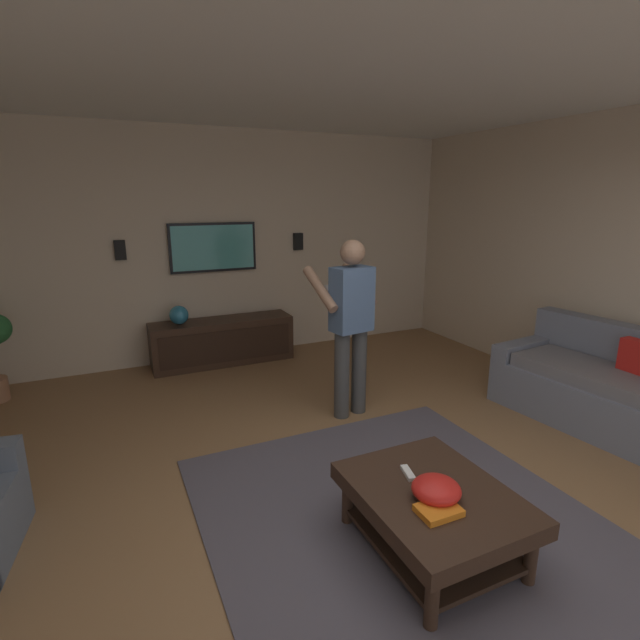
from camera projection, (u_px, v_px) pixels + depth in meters
ground_plane at (392, 528)px, 2.96m from camera, size 9.01×9.01×0.00m
wall_back_tv at (227, 246)px, 5.94m from camera, size 0.10×6.26×2.80m
ceiling_slab at (414, 11)px, 2.24m from camera, size 7.70×6.26×0.10m
area_rug at (409, 528)px, 2.95m from camera, size 2.78×2.37×0.01m
couch at (612, 392)px, 4.21m from camera, size 1.98×1.05×0.87m
coffee_table at (432, 506)px, 2.70m from camera, size 1.00×0.80×0.40m
media_console at (223, 341)px, 5.85m from camera, size 0.45×1.70×0.55m
tv at (213, 247)px, 5.78m from camera, size 0.05×1.05×0.59m
person_standing at (350, 318)px, 4.30m from camera, size 0.59×0.60×1.64m
bowl at (436, 489)px, 2.57m from camera, size 0.27×0.27×0.12m
remote_white at (408, 473)px, 2.81m from camera, size 0.16×0.08×0.02m
book at (439, 510)px, 2.47m from camera, size 0.16×0.22×0.04m
vase_round at (179, 315)px, 5.56m from camera, size 0.22×0.22×0.22m
wall_speaker_left at (298, 242)px, 6.24m from camera, size 0.06×0.12×0.22m
wall_speaker_right at (120, 250)px, 5.36m from camera, size 0.06×0.12×0.22m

